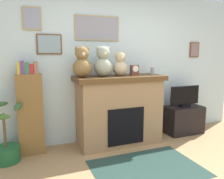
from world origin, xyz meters
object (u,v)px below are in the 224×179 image
at_px(fireplace, 119,110).
at_px(teddy_bear_tan, 103,63).
at_px(bookshelf, 30,111).
at_px(television, 185,97).
at_px(candle_jar, 152,71).
at_px(teddy_bear_grey, 82,63).
at_px(mantel_clock, 134,70).
at_px(potted_plant, 6,145).
at_px(tv_stand, 184,120).
at_px(teddy_bear_brown, 120,65).

xyz_separation_m(fireplace, teddy_bear_tan, (-0.29, -0.02, 0.80)).
relative_size(bookshelf, television, 2.28).
bearing_deg(candle_jar, teddy_bear_grey, -179.97).
bearing_deg(teddy_bear_grey, mantel_clock, -0.06).
height_order(fireplace, television, fireplace).
bearing_deg(potted_plant, teddy_bear_grey, 2.32).
xyz_separation_m(mantel_clock, teddy_bear_tan, (-0.56, 0.00, 0.13)).
bearing_deg(fireplace, television, -0.41).
xyz_separation_m(candle_jar, mantel_clock, (-0.35, -0.00, 0.03)).
height_order(television, candle_jar, candle_jar).
distance_m(bookshelf, potted_plant, 0.57).
relative_size(bookshelf, mantel_clock, 8.39).
distance_m(potted_plant, mantel_clock, 2.29).
xyz_separation_m(bookshelf, teddy_bear_grey, (0.79, -0.11, 0.71)).
distance_m(fireplace, bookshelf, 1.43).
relative_size(bookshelf, candle_jar, 11.87).
height_order(mantel_clock, teddy_bear_grey, teddy_bear_grey).
bearing_deg(television, potted_plant, -179.00).
bearing_deg(tv_stand, bookshelf, 177.95).
relative_size(candle_jar, mantel_clock, 0.71).
height_order(television, mantel_clock, mantel_clock).
relative_size(bookshelf, tv_stand, 2.01).
bearing_deg(teddy_bear_brown, tv_stand, 0.42).
bearing_deg(fireplace, potted_plant, -177.92).
bearing_deg(bookshelf, teddy_bear_grey, -7.91).
bearing_deg(candle_jar, bookshelf, 176.94).
relative_size(potted_plant, teddy_bear_grey, 1.78).
bearing_deg(fireplace, teddy_bear_tan, -176.37).
bearing_deg(teddy_bear_grey, tv_stand, 0.29).
xyz_separation_m(television, teddy_bear_tan, (-1.66, -0.01, 0.67)).
bearing_deg(teddy_bear_brown, television, 0.36).
distance_m(bookshelf, candle_jar, 2.13).
xyz_separation_m(television, teddy_bear_grey, (-2.00, -0.01, 0.67)).
height_order(tv_stand, mantel_clock, mantel_clock).
bearing_deg(mantel_clock, bookshelf, 176.26).
bearing_deg(television, fireplace, 179.59).
xyz_separation_m(potted_plant, mantel_clock, (2.05, 0.05, 1.00)).
xyz_separation_m(tv_stand, television, (0.00, -0.00, 0.46)).
distance_m(mantel_clock, teddy_bear_tan, 0.58).
distance_m(potted_plant, television, 3.19).
distance_m(fireplace, candle_jar, 0.90).
bearing_deg(mantel_clock, fireplace, 175.96).
bearing_deg(tv_stand, teddy_bear_tan, -179.65).
bearing_deg(potted_plant, bookshelf, 23.67).
bearing_deg(bookshelf, mantel_clock, -3.74).
bearing_deg(teddy_bear_tan, tv_stand, 0.35).
bearing_deg(bookshelf, teddy_bear_tan, -5.53).
bearing_deg(television, tv_stand, 90.00).
bearing_deg(candle_jar, teddy_bear_tan, -179.96).
relative_size(television, teddy_bear_tan, 1.30).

